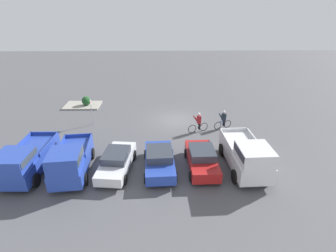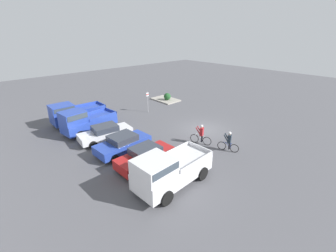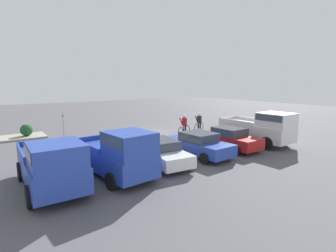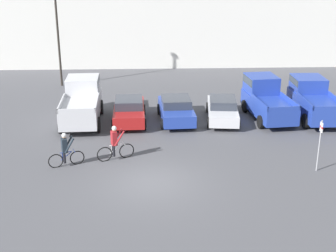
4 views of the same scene
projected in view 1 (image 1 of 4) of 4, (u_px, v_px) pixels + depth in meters
name	position (u px, v px, depth m)	size (l,w,h in m)	color
ground_plane	(176.00, 120.00, 24.86)	(80.00, 80.00, 0.00)	#4C4C51
pickup_truck_0	(247.00, 155.00, 16.78)	(2.47, 5.31, 2.39)	silver
sedan_0	(202.00, 158.00, 17.34)	(2.04, 4.35, 1.46)	maroon
sedan_1	(159.00, 160.00, 17.19)	(2.20, 4.46, 1.45)	#233D9E
sedan_2	(117.00, 161.00, 17.14)	(2.23, 4.65, 1.38)	silver
pickup_truck_1	(70.00, 160.00, 16.30)	(2.55, 5.15, 2.34)	#233D9E
pickup_truck_2	(25.00, 160.00, 16.41)	(2.30, 5.24, 2.24)	#233D9E
cyclist_0	(198.00, 123.00, 22.25)	(1.78, 0.72, 1.77)	black
cyclist_1	(223.00, 120.00, 22.89)	(1.63, 0.68, 1.69)	black
fire_lane_sign	(91.00, 109.00, 23.29)	(0.06, 0.30, 2.46)	#9E9EA3
curb_island	(83.00, 105.00, 28.21)	(3.72, 2.50, 0.15)	gray
shrub	(86.00, 101.00, 27.89)	(0.95, 0.95, 0.95)	#1E4C23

